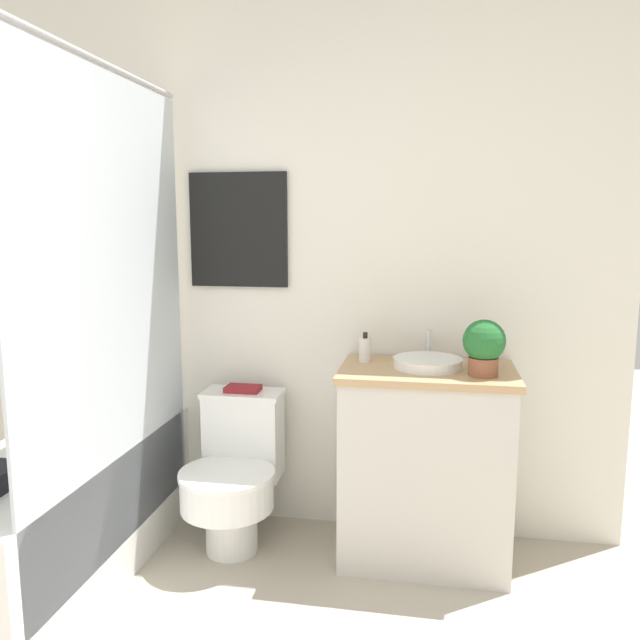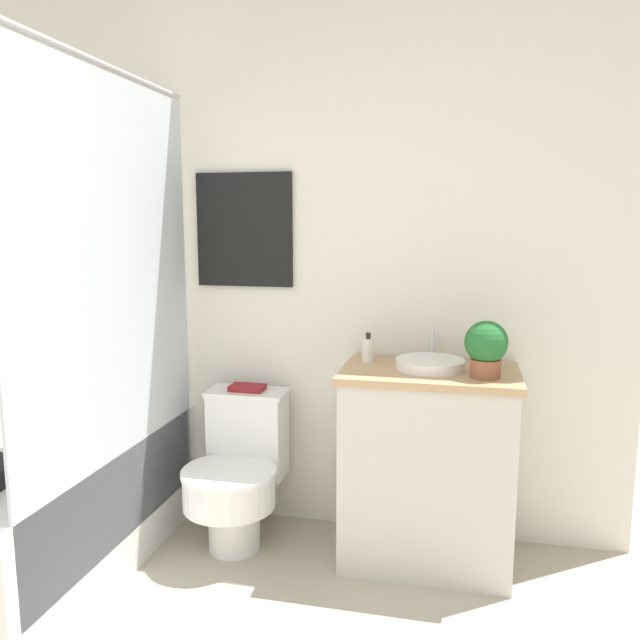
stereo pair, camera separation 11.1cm
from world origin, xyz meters
The scene contains 8 objects.
wall_back centered at (0.00, 2.41, 1.25)m, with size 3.08×0.07×2.50m.
shower_area centered at (-0.74, 1.72, 0.32)m, with size 0.58×1.33×1.98m.
toilet centered at (-0.14, 2.11, 0.33)m, with size 0.41×0.55×0.66m.
vanity centered at (0.68, 2.14, 0.41)m, with size 0.71×0.46×0.83m.
sink centered at (0.68, 2.17, 0.85)m, with size 0.28×0.32×0.13m.
soap_bottle centered at (0.41, 2.23, 0.88)m, with size 0.05×0.05×0.13m.
potted_plant centered at (0.89, 2.07, 0.95)m, with size 0.16×0.16×0.22m.
book_on_tank centered at (-0.14, 2.25, 0.67)m, with size 0.16×0.10×0.02m.
Camera 1 is at (0.69, -0.38, 1.41)m, focal length 35.00 mm.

